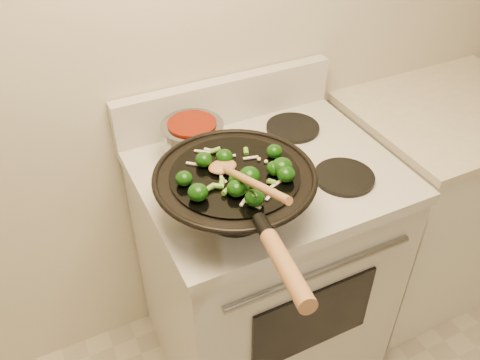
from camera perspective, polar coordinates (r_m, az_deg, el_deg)
name	(u,v)px	position (r m, az deg, el deg)	size (l,w,h in m)	color
stove	(262,266)	(1.87, 2.54, -9.57)	(0.78, 0.67, 1.08)	silver
counter_unit	(430,199)	(2.30, 20.59, -2.06)	(0.75, 0.62, 0.91)	white
wok	(236,192)	(1.33, -0.50, -1.35)	(0.43, 0.71, 0.22)	black
stirfry	(244,175)	(1.27, 0.42, 0.56)	(0.30, 0.29, 0.05)	#0D3508
wooden_spoon	(239,176)	(1.23, -0.12, 0.51)	(0.08, 0.34, 0.14)	#99663C
saucepan	(193,139)	(1.57, -5.29, 4.64)	(0.19, 0.31, 0.11)	gray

